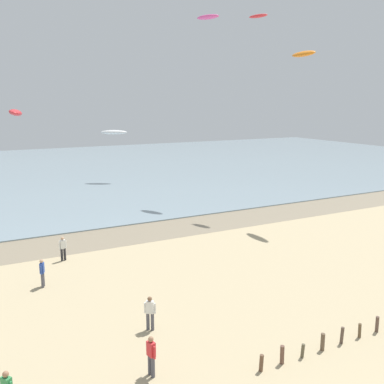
% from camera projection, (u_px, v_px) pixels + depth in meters
% --- Properties ---
extents(wet_sand_strip, '(120.00, 5.27, 0.01)m').
position_uv_depth(wet_sand_strip, '(128.00, 235.00, 35.65)').
color(wet_sand_strip, gray).
rests_on(wet_sand_strip, ground).
extents(sea, '(160.00, 70.00, 0.10)m').
position_uv_depth(sea, '(48.00, 171.00, 68.32)').
color(sea, '#7F939E').
rests_on(sea, ground).
extents(groyne_mid, '(10.21, 0.33, 0.83)m').
position_uv_depth(groyne_mid, '(356.00, 331.00, 19.95)').
color(groyne_mid, brown).
rests_on(groyne_mid, ground).
extents(person_nearest_camera, '(0.55, 0.31, 1.71)m').
position_uv_depth(person_nearest_camera, '(63.00, 248.00, 29.71)').
color(person_nearest_camera, '#232328').
rests_on(person_nearest_camera, ground).
extents(person_by_waterline, '(0.29, 0.56, 1.71)m').
position_uv_depth(person_by_waterline, '(151.00, 355.00, 17.11)').
color(person_by_waterline, '#4C4C56').
rests_on(person_by_waterline, ground).
extents(person_left_flank, '(0.49, 0.38, 1.71)m').
position_uv_depth(person_left_flank, '(150.00, 312.00, 20.60)').
color(person_left_flank, '#4C4C56').
rests_on(person_left_flank, ground).
extents(person_right_flank, '(0.33, 0.54, 1.71)m').
position_uv_depth(person_right_flank, '(42.00, 272.00, 25.46)').
color(person_right_flank, '#4C4C56').
rests_on(person_right_flank, ground).
extents(kite_aloft_0, '(1.36, 2.14, 0.37)m').
position_uv_depth(kite_aloft_0, '(258.00, 16.00, 41.07)').
color(kite_aloft_0, red).
extents(kite_aloft_1, '(1.72, 3.58, 0.79)m').
position_uv_depth(kite_aloft_1, '(15.00, 113.00, 38.39)').
color(kite_aloft_1, red).
extents(kite_aloft_2, '(1.00, 2.79, 0.72)m').
position_uv_depth(kite_aloft_2, '(304.00, 54.00, 37.15)').
color(kite_aloft_2, orange).
extents(kite_aloft_3, '(3.68, 2.83, 0.63)m').
position_uv_depth(kite_aloft_3, '(114.00, 132.00, 58.50)').
color(kite_aloft_3, white).
extents(kite_aloft_5, '(2.05, 2.83, 0.54)m').
position_uv_depth(kite_aloft_5, '(208.00, 17.00, 45.58)').
color(kite_aloft_5, '#E54C99').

